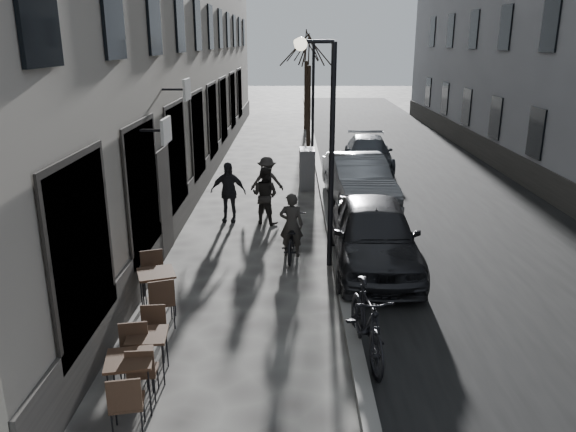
{
  "coord_description": "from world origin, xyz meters",
  "views": [
    {
      "loc": [
        -0.87,
        -6.2,
        5.02
      ],
      "look_at": [
        -0.95,
        4.07,
        1.8
      ],
      "focal_mm": 35.0,
      "sensor_mm": 36.0,
      "label": 1
    }
  ],
  "objects_px": {
    "streetlamp_far": "(309,87)",
    "moped": "(367,322)",
    "bistro_set_a": "(131,377)",
    "tree_near": "(309,48)",
    "tree_far": "(306,47)",
    "pedestrian_far": "(228,192)",
    "car_near": "(374,234)",
    "bistro_set_c": "(157,288)",
    "car_mid": "(359,180)",
    "car_far": "(368,153)",
    "bistro_set_b": "(148,351)",
    "pedestrian_mid": "(267,182)",
    "pedestrian_near": "(265,195)",
    "utility_cabinet": "(307,169)",
    "bicycle": "(291,237)",
    "streetlamp_near": "(324,130)"
  },
  "relations": [
    {
      "from": "streetlamp_far",
      "to": "pedestrian_near",
      "type": "height_order",
      "value": "streetlamp_far"
    },
    {
      "from": "bistro_set_b",
      "to": "car_near",
      "type": "xyz_separation_m",
      "value": [
        4.09,
        4.49,
        0.35
      ]
    },
    {
      "from": "streetlamp_far",
      "to": "moped",
      "type": "bearing_deg",
      "value": -88.13
    },
    {
      "from": "pedestrian_mid",
      "to": "moped",
      "type": "bearing_deg",
      "value": 103.43
    },
    {
      "from": "streetlamp_near",
      "to": "bistro_set_b",
      "type": "xyz_separation_m",
      "value": [
        -2.91,
        -4.59,
        -2.71
      ]
    },
    {
      "from": "car_mid",
      "to": "car_far",
      "type": "distance_m",
      "value": 5.21
    },
    {
      "from": "pedestrian_far",
      "to": "bistro_set_b",
      "type": "bearing_deg",
      "value": -87.92
    },
    {
      "from": "pedestrian_mid",
      "to": "car_mid",
      "type": "bearing_deg",
      "value": -174.67
    },
    {
      "from": "tree_far",
      "to": "streetlamp_far",
      "type": "bearing_deg",
      "value": -90.46
    },
    {
      "from": "streetlamp_far",
      "to": "pedestrian_mid",
      "type": "xyz_separation_m",
      "value": [
        -1.49,
        -7.14,
        -2.37
      ]
    },
    {
      "from": "pedestrian_far",
      "to": "tree_far",
      "type": "bearing_deg",
      "value": 86.44
    },
    {
      "from": "bistro_set_a",
      "to": "utility_cabinet",
      "type": "relative_size",
      "value": 1.15
    },
    {
      "from": "tree_near",
      "to": "moped",
      "type": "bearing_deg",
      "value": -88.64
    },
    {
      "from": "utility_cabinet",
      "to": "tree_near",
      "type": "bearing_deg",
      "value": 86.84
    },
    {
      "from": "bicycle",
      "to": "moped",
      "type": "bearing_deg",
      "value": 109.14
    },
    {
      "from": "streetlamp_near",
      "to": "bistro_set_c",
      "type": "xyz_separation_m",
      "value": [
        -3.28,
        -2.4,
        -2.66
      ]
    },
    {
      "from": "utility_cabinet",
      "to": "car_near",
      "type": "bearing_deg",
      "value": -80.72
    },
    {
      "from": "tree_far",
      "to": "pedestrian_near",
      "type": "xyz_separation_m",
      "value": [
        -1.55,
        -17.86,
        -3.83
      ]
    },
    {
      "from": "tree_far",
      "to": "car_near",
      "type": "height_order",
      "value": "tree_far"
    },
    {
      "from": "bistro_set_a",
      "to": "moped",
      "type": "xyz_separation_m",
      "value": [
        3.5,
        1.35,
        0.16
      ]
    },
    {
      "from": "tree_far",
      "to": "moped",
      "type": "xyz_separation_m",
      "value": [
        0.45,
        -25.0,
        -4.03
      ]
    },
    {
      "from": "utility_cabinet",
      "to": "moped",
      "type": "distance_m",
      "value": 11.16
    },
    {
      "from": "bistro_set_a",
      "to": "pedestrian_mid",
      "type": "bearing_deg",
      "value": 70.91
    },
    {
      "from": "car_near",
      "to": "streetlamp_far",
      "type": "bearing_deg",
      "value": 96.74
    },
    {
      "from": "bistro_set_a",
      "to": "tree_near",
      "type": "bearing_deg",
      "value": 70.65
    },
    {
      "from": "streetlamp_far",
      "to": "utility_cabinet",
      "type": "distance_m",
      "value": 5.45
    },
    {
      "from": "car_near",
      "to": "utility_cabinet",
      "type": "bearing_deg",
      "value": 101.79
    },
    {
      "from": "bistro_set_c",
      "to": "car_near",
      "type": "height_order",
      "value": "car_near"
    },
    {
      "from": "streetlamp_far",
      "to": "moped",
      "type": "height_order",
      "value": "streetlamp_far"
    },
    {
      "from": "pedestrian_mid",
      "to": "car_far",
      "type": "bearing_deg",
      "value": -125.23
    },
    {
      "from": "bistro_set_a",
      "to": "pedestrian_mid",
      "type": "distance_m",
      "value": 10.32
    },
    {
      "from": "tree_near",
      "to": "bicycle",
      "type": "bearing_deg",
      "value": -93.14
    },
    {
      "from": "tree_far",
      "to": "car_near",
      "type": "relative_size",
      "value": 1.22
    },
    {
      "from": "tree_far",
      "to": "moped",
      "type": "height_order",
      "value": "tree_far"
    },
    {
      "from": "pedestrian_near",
      "to": "car_mid",
      "type": "xyz_separation_m",
      "value": [
        2.88,
        1.97,
        -0.05
      ]
    },
    {
      "from": "bistro_set_c",
      "to": "car_mid",
      "type": "relative_size",
      "value": 0.36
    },
    {
      "from": "pedestrian_mid",
      "to": "car_mid",
      "type": "relative_size",
      "value": 0.33
    },
    {
      "from": "car_mid",
      "to": "bistro_set_a",
      "type": "bearing_deg",
      "value": -118.33
    },
    {
      "from": "utility_cabinet",
      "to": "car_near",
      "type": "height_order",
      "value": "car_near"
    },
    {
      "from": "pedestrian_mid",
      "to": "bicycle",
      "type": "bearing_deg",
      "value": 100.88
    },
    {
      "from": "bicycle",
      "to": "pedestrian_mid",
      "type": "distance_m",
      "value": 4.36
    },
    {
      "from": "pedestrian_far",
      "to": "car_near",
      "type": "distance_m",
      "value": 5.04
    },
    {
      "from": "tree_far",
      "to": "bistro_set_c",
      "type": "distance_m",
      "value": 24.0
    },
    {
      "from": "bistro_set_a",
      "to": "car_far",
      "type": "height_order",
      "value": "car_far"
    },
    {
      "from": "car_mid",
      "to": "moped",
      "type": "bearing_deg",
      "value": -101.14
    },
    {
      "from": "pedestrian_mid",
      "to": "moped",
      "type": "relative_size",
      "value": 0.75
    },
    {
      "from": "bistro_set_c",
      "to": "car_far",
      "type": "height_order",
      "value": "car_far"
    },
    {
      "from": "tree_far",
      "to": "car_mid",
      "type": "height_order",
      "value": "tree_far"
    },
    {
      "from": "bistro_set_a",
      "to": "pedestrian_mid",
      "type": "relative_size",
      "value": 1.03
    },
    {
      "from": "streetlamp_far",
      "to": "tree_far",
      "type": "xyz_separation_m",
      "value": [
        0.07,
        9.0,
        1.5
      ]
    }
  ]
}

